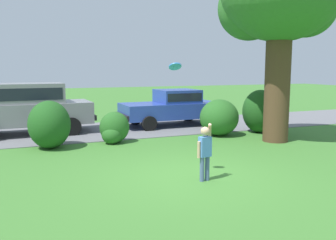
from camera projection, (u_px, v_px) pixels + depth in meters
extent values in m
plane|color=#3D752D|center=(190.00, 175.00, 8.51)|extent=(80.00, 80.00, 0.00)
cube|color=slate|center=(117.00, 130.00, 14.80)|extent=(28.00, 4.40, 0.02)
cylinder|color=#513823|center=(277.00, 85.00, 12.26)|extent=(0.84, 0.84, 3.82)
ellipsoid|color=#33702B|center=(307.00, 7.00, 12.30)|extent=(2.02, 2.02, 2.02)
ellipsoid|color=#33702B|center=(250.00, 8.00, 12.55)|extent=(2.19, 2.19, 2.19)
ellipsoid|color=#1E511C|center=(49.00, 125.00, 11.31)|extent=(1.29, 1.44, 1.49)
ellipsoid|color=#286023|center=(114.00, 127.00, 12.19)|extent=(1.00, 0.82, 1.04)
ellipsoid|color=#286023|center=(112.00, 135.00, 12.03)|extent=(0.66, 0.66, 0.60)
ellipsoid|color=#286023|center=(219.00, 118.00, 13.46)|extent=(1.44, 1.39, 1.34)
ellipsoid|color=#1E511C|center=(260.00, 111.00, 14.12)|extent=(1.35, 1.34, 1.65)
cube|color=#28429E|center=(170.00, 110.00, 15.79)|extent=(4.22, 1.88, 0.64)
cube|color=#28429E|center=(177.00, 96.00, 15.83)|extent=(1.69, 1.63, 0.56)
cube|color=black|center=(177.00, 96.00, 15.83)|extent=(1.56, 1.65, 0.34)
cylinder|color=black|center=(149.00, 124.00, 14.49)|extent=(0.60, 0.23, 0.60)
cylinder|color=black|center=(135.00, 118.00, 16.21)|extent=(0.60, 0.23, 0.60)
cylinder|color=black|center=(207.00, 120.00, 15.48)|extent=(0.60, 0.23, 0.60)
cylinder|color=black|center=(188.00, 115.00, 17.20)|extent=(0.60, 0.23, 0.60)
cube|color=black|center=(122.00, 116.00, 15.00)|extent=(0.13, 1.75, 0.20)
cube|color=black|center=(214.00, 112.00, 16.63)|extent=(0.13, 1.75, 0.20)
cube|color=gray|center=(29.00, 113.00, 13.68)|extent=(4.56, 2.00, 0.80)
cube|color=gray|center=(28.00, 93.00, 13.58)|extent=(2.53, 1.71, 0.72)
cube|color=black|center=(28.00, 93.00, 13.58)|extent=(2.34, 1.72, 0.43)
cylinder|color=black|center=(72.00, 127.00, 13.47)|extent=(0.69, 0.24, 0.68)
cylinder|color=black|center=(64.00, 120.00, 15.16)|extent=(0.69, 0.24, 0.68)
cube|color=black|center=(90.00, 115.00, 14.64)|extent=(0.18, 1.75, 0.20)
cylinder|color=#4C608C|center=(202.00, 169.00, 8.03)|extent=(0.10, 0.10, 0.55)
cylinder|color=#4C608C|center=(207.00, 168.00, 8.10)|extent=(0.10, 0.10, 0.55)
cube|color=#4C7FCC|center=(205.00, 147.00, 8.00)|extent=(0.28, 0.19, 0.44)
sphere|color=tan|center=(205.00, 131.00, 7.95)|extent=(0.20, 0.20, 0.20)
cylinder|color=tan|center=(210.00, 131.00, 8.07)|extent=(0.18, 0.26, 0.39)
cylinder|color=tan|center=(199.00, 150.00, 7.92)|extent=(0.07, 0.07, 0.36)
cylinder|color=#337FDB|center=(175.00, 66.00, 7.95)|extent=(0.29, 0.25, 0.19)
cylinder|color=red|center=(175.00, 66.00, 7.95)|extent=(0.16, 0.15, 0.12)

